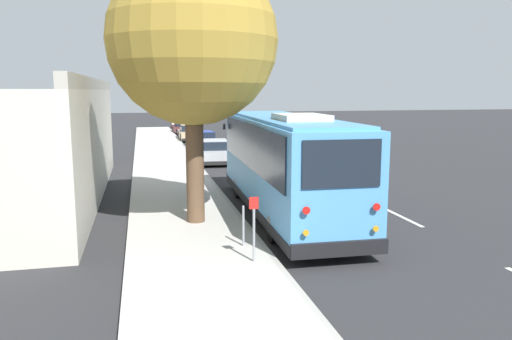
% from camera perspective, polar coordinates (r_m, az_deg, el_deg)
% --- Properties ---
extents(ground_plane, '(160.00, 160.00, 0.00)m').
position_cam_1_polar(ground_plane, '(16.82, 3.66, -5.07)').
color(ground_plane, '#28282B').
extents(sidewalk_slab, '(80.00, 3.40, 0.15)m').
position_cam_1_polar(sidewalk_slab, '(16.17, -8.31, -5.44)').
color(sidewalk_slab, '#B2AFA8').
rests_on(sidewalk_slab, ground).
extents(curb_strip, '(80.00, 0.14, 0.15)m').
position_cam_1_polar(curb_strip, '(16.40, -2.12, -5.15)').
color(curb_strip, '#9D9A94').
rests_on(curb_strip, ground).
extents(shuttle_bus, '(10.45, 2.68, 3.43)m').
position_cam_1_polar(shuttle_bus, '(16.35, 3.28, 1.11)').
color(shuttle_bus, '#4C93D1').
rests_on(shuttle_bus, ground).
extents(parked_sedan_silver, '(4.39, 2.01, 1.32)m').
position_cam_1_polar(parked_sedan_silver, '(28.69, -4.83, 2.06)').
color(parked_sedan_silver, '#A8AAAF').
rests_on(parked_sedan_silver, ground).
extents(parked_sedan_blue, '(4.40, 1.95, 1.29)m').
position_cam_1_polar(parked_sedan_blue, '(35.24, -6.20, 3.32)').
color(parked_sedan_blue, navy).
rests_on(parked_sedan_blue, ground).
extents(parked_sedan_tan, '(4.18, 1.75, 1.33)m').
position_cam_1_polar(parked_sedan_tan, '(41.67, -7.60, 4.20)').
color(parked_sedan_tan, tan).
rests_on(parked_sedan_tan, ground).
extents(parked_sedan_maroon, '(4.74, 1.91, 1.26)m').
position_cam_1_polar(parked_sedan_maroon, '(48.09, -8.33, 4.78)').
color(parked_sedan_maroon, maroon).
rests_on(parked_sedan_maroon, ground).
extents(parked_sedan_white, '(4.17, 1.78, 1.29)m').
position_cam_1_polar(parked_sedan_white, '(54.16, -8.74, 5.26)').
color(parked_sedan_white, silver).
rests_on(parked_sedan_white, ground).
extents(street_tree, '(4.95, 4.95, 8.62)m').
position_cam_1_polar(street_tree, '(15.16, -7.34, 15.69)').
color(street_tree, brown).
rests_on(street_tree, sidewalk_slab).
extents(sign_post_near, '(0.06, 0.22, 1.54)m').
position_cam_1_polar(sign_post_near, '(11.62, -0.24, -6.70)').
color(sign_post_near, gray).
rests_on(sign_post_near, sidewalk_slab).
extents(sign_post_far, '(0.06, 0.06, 1.05)m').
position_cam_1_polar(sign_post_far, '(12.85, -1.45, -6.39)').
color(sign_post_far, gray).
rests_on(sign_post_far, sidewalk_slab).
extents(building_backdrop, '(16.12, 7.15, 4.54)m').
position_cam_1_polar(building_backdrop, '(20.78, -27.21, 2.47)').
color(building_backdrop, beige).
rests_on(building_backdrop, ground).
extents(lane_stripe_mid, '(2.40, 0.14, 0.01)m').
position_cam_1_polar(lane_stripe_mid, '(17.06, 16.44, -5.21)').
color(lane_stripe_mid, silver).
rests_on(lane_stripe_mid, ground).
extents(lane_stripe_ahead, '(2.40, 0.14, 0.01)m').
position_cam_1_polar(lane_stripe_ahead, '(22.34, 8.91, -1.61)').
color(lane_stripe_ahead, silver).
rests_on(lane_stripe_ahead, ground).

